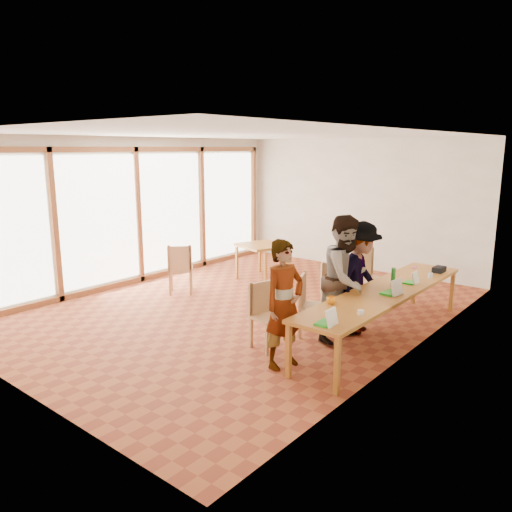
% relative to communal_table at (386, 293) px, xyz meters
% --- Properties ---
extents(ground, '(8.00, 8.00, 0.00)m').
position_rel_communal_table_xyz_m(ground, '(-2.50, -0.20, -0.70)').
color(ground, '#9A4825').
rests_on(ground, ground).
extents(wall_back, '(6.00, 0.10, 3.00)m').
position_rel_communal_table_xyz_m(wall_back, '(-2.50, 3.80, 0.80)').
color(wall_back, silver).
rests_on(wall_back, ground).
extents(wall_front, '(6.00, 0.10, 3.00)m').
position_rel_communal_table_xyz_m(wall_front, '(-2.50, -4.20, 0.80)').
color(wall_front, silver).
rests_on(wall_front, ground).
extents(wall_right, '(0.10, 8.00, 3.00)m').
position_rel_communal_table_xyz_m(wall_right, '(0.50, -0.20, 0.80)').
color(wall_right, silver).
rests_on(wall_right, ground).
extents(window_wall, '(0.10, 8.00, 3.00)m').
position_rel_communal_table_xyz_m(window_wall, '(-5.46, -0.20, 0.80)').
color(window_wall, white).
rests_on(window_wall, ground).
extents(ceiling, '(6.00, 8.00, 0.04)m').
position_rel_communal_table_xyz_m(ceiling, '(-2.50, -0.20, 2.32)').
color(ceiling, white).
rests_on(ceiling, wall_back).
extents(communal_table, '(0.80, 4.00, 0.75)m').
position_rel_communal_table_xyz_m(communal_table, '(0.00, 0.00, 0.00)').
color(communal_table, '#AE7526').
rests_on(communal_table, ground).
extents(side_table, '(0.90, 0.90, 0.75)m').
position_rel_communal_table_xyz_m(side_table, '(-3.60, 1.62, -0.03)').
color(side_table, '#AE7526').
rests_on(side_table, ground).
extents(chair_near, '(0.53, 0.53, 0.50)m').
position_rel_communal_table_xyz_m(chair_near, '(-1.19, -1.32, -0.13)').
color(chair_near, tan).
rests_on(chair_near, ground).
extents(chair_mid, '(0.59, 0.59, 0.50)m').
position_rel_communal_table_xyz_m(chair_mid, '(-0.96, -0.57, -0.12)').
color(chair_mid, tan).
rests_on(chair_mid, ground).
extents(chair_far, '(0.57, 0.57, 0.50)m').
position_rel_communal_table_xyz_m(chair_far, '(-1.07, 0.39, -0.13)').
color(chair_far, tan).
rests_on(chair_far, ground).
extents(chair_empty, '(0.59, 0.59, 0.54)m').
position_rel_communal_table_xyz_m(chair_empty, '(-0.98, 1.36, -0.08)').
color(chair_empty, tan).
rests_on(chair_empty, ground).
extents(chair_spare, '(0.64, 0.64, 0.52)m').
position_rel_communal_table_xyz_m(chair_spare, '(-4.07, -0.33, -0.10)').
color(chair_spare, tan).
rests_on(chair_spare, ground).
extents(person_near, '(0.51, 0.67, 1.67)m').
position_rel_communal_table_xyz_m(person_near, '(-0.59, -1.70, 0.13)').
color(person_near, gray).
rests_on(person_near, ground).
extents(person_mid, '(0.76, 0.94, 1.85)m').
position_rel_communal_table_xyz_m(person_mid, '(-0.45, -0.38, 0.22)').
color(person_mid, gray).
rests_on(person_mid, ground).
extents(person_far, '(0.75, 1.17, 1.71)m').
position_rel_communal_table_xyz_m(person_far, '(-0.44, 0.02, 0.15)').
color(person_far, gray).
rests_on(person_far, ground).
extents(laptop_near, '(0.22, 0.26, 0.20)m').
position_rel_communal_table_xyz_m(laptop_near, '(0.12, -1.80, 0.10)').
color(laptop_near, '#1BA41C').
rests_on(laptop_near, communal_table).
extents(laptop_mid, '(0.26, 0.29, 0.23)m').
position_rel_communal_table_xyz_m(laptop_mid, '(0.18, -0.14, 0.11)').
color(laptop_mid, '#1BA41C').
rests_on(laptop_mid, communal_table).
extents(laptop_far, '(0.21, 0.24, 0.19)m').
position_rel_communal_table_xyz_m(laptop_far, '(0.16, 0.59, 0.10)').
color(laptop_far, '#1BA41C').
rests_on(laptop_far, communal_table).
extents(yellow_mug, '(0.15, 0.15, 0.10)m').
position_rel_communal_table_xyz_m(yellow_mug, '(-0.27, -1.08, 0.10)').
color(yellow_mug, orange).
rests_on(yellow_mug, communal_table).
extents(green_bottle, '(0.07, 0.07, 0.28)m').
position_rel_communal_table_xyz_m(green_bottle, '(-0.01, 0.26, 0.19)').
color(green_bottle, '#237A28').
rests_on(green_bottle, communal_table).
extents(clear_glass, '(0.07, 0.07, 0.09)m').
position_rel_communal_table_xyz_m(clear_glass, '(0.25, 1.08, 0.09)').
color(clear_glass, silver).
rests_on(clear_glass, communal_table).
extents(condiment_cup, '(0.08, 0.08, 0.06)m').
position_rel_communal_table_xyz_m(condiment_cup, '(0.24, -1.22, 0.08)').
color(condiment_cup, white).
rests_on(condiment_cup, communal_table).
extents(pink_phone, '(0.05, 0.10, 0.01)m').
position_rel_communal_table_xyz_m(pink_phone, '(-0.21, 1.59, 0.05)').
color(pink_phone, '#D4478B').
rests_on(pink_phone, communal_table).
extents(black_pouch, '(0.16, 0.26, 0.09)m').
position_rel_communal_table_xyz_m(black_pouch, '(0.21, 1.57, 0.09)').
color(black_pouch, black).
rests_on(black_pouch, communal_table).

